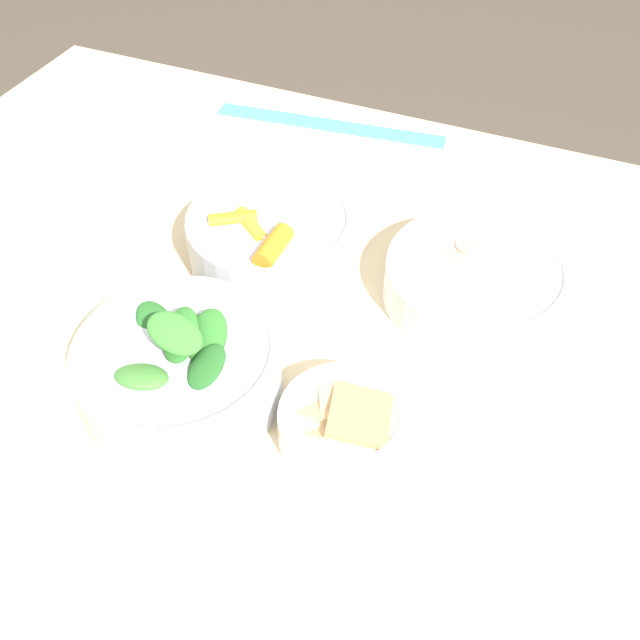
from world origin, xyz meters
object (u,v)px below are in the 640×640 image
(bowl_greens, at_px, (179,367))
(ruler, at_px, (329,125))
(bowl_beans_hotdog, at_px, (475,281))
(bowl_carrots, at_px, (271,237))
(bowl_cookies, at_px, (342,423))

(bowl_greens, xyz_separation_m, ruler, (-0.05, 0.48, -0.03))
(bowl_beans_hotdog, bearing_deg, bowl_carrots, -172.13)
(bowl_carrots, height_order, bowl_cookies, bowl_carrots)
(bowl_beans_hotdog, relative_size, bowl_cookies, 1.67)
(bowl_greens, distance_m, bowl_cookies, 0.16)
(bowl_greens, bearing_deg, ruler, 95.85)
(bowl_carrots, bearing_deg, bowl_greens, -89.45)
(bowl_carrots, distance_m, ruler, 0.29)
(bowl_carrots, height_order, bowl_beans_hotdog, bowl_carrots)
(bowl_beans_hotdog, bearing_deg, bowl_cookies, -105.73)
(bowl_greens, xyz_separation_m, bowl_beans_hotdog, (0.22, 0.23, -0.01))
(bowl_carrots, relative_size, ruler, 0.56)
(bowl_beans_hotdog, distance_m, ruler, 0.37)
(bowl_carrots, xyz_separation_m, bowl_greens, (0.00, -0.20, -0.00))
(bowl_beans_hotdog, height_order, ruler, bowl_beans_hotdog)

